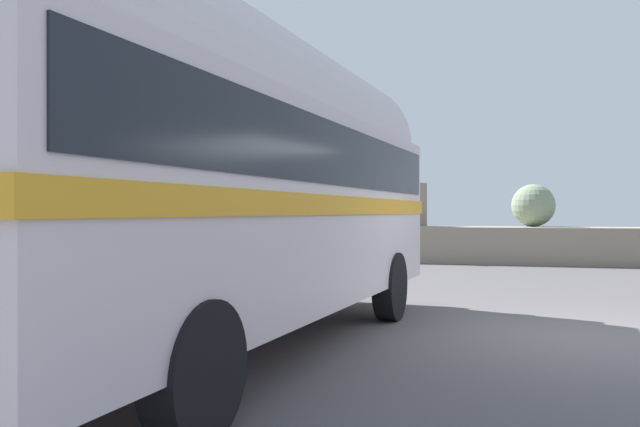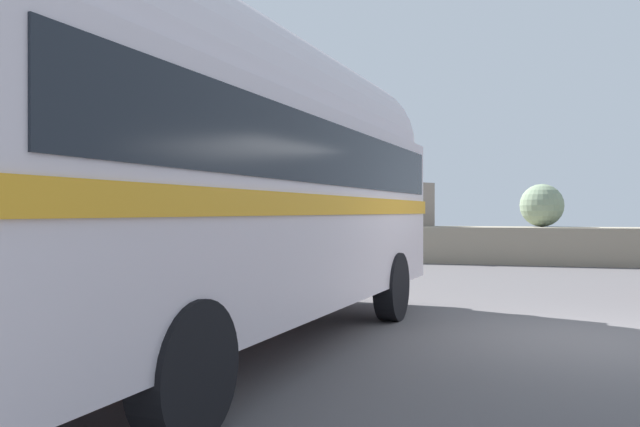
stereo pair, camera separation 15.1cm
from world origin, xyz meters
TOP-DOWN VIEW (x-y plane):
  - ground at (0.00, 0.00)m, footprint 32.00×26.00m
  - breakwater at (0.05, 11.82)m, footprint 31.36×2.16m
  - vintage_coach at (-3.91, -1.81)m, footprint 3.26×8.78m

SIDE VIEW (x-z plane):
  - ground at x=0.00m, z-range 0.00..0.02m
  - breakwater at x=0.05m, z-range -0.54..1.93m
  - vintage_coach at x=-3.91m, z-range 0.20..3.90m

